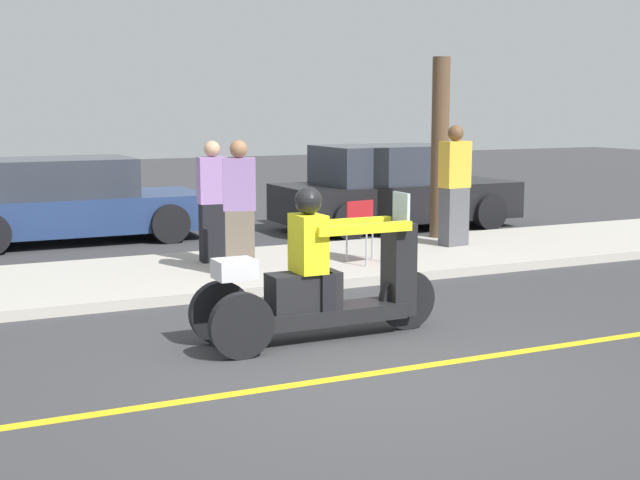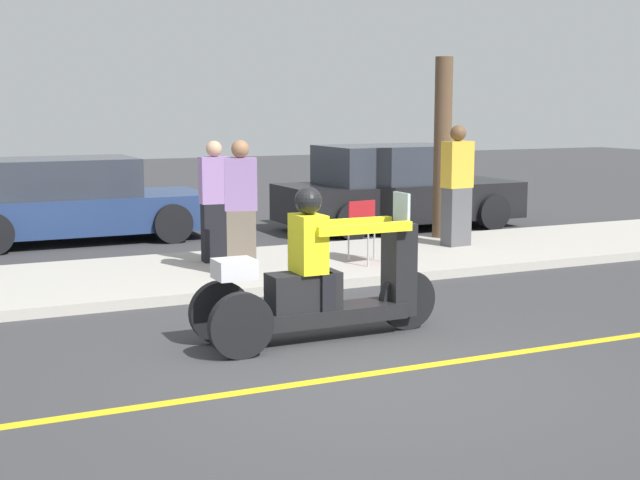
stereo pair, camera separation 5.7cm
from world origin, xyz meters
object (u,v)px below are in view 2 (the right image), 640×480
Objects in this scene: spectator_near_curb at (215,204)px; spectator_with_child at (241,210)px; folding_chair_curbside at (367,225)px; parked_car_lot_right at (71,202)px; tree_trunk at (443,148)px; spectator_far_back at (457,188)px; motorcycle_trike at (320,285)px; parked_car_lot_far at (396,189)px.

spectator_with_child is at bearing -90.57° from spectator_near_curb.
folding_chair_curbside is at bearing 5.22° from spectator_with_child.
folding_chair_curbside is at bearing -53.86° from parked_car_lot_right.
tree_trunk is (5.33, -2.87, 0.89)m from parked_car_lot_right.
tree_trunk reaches higher than spectator_far_back.
spectator_far_back is 6.28m from parked_car_lot_right.
folding_chair_curbside is at bearing -25.26° from spectator_near_curb.
spectator_far_back is 2.02m from folding_chair_curbside.
folding_chair_curbside is (1.87, 0.17, -0.31)m from spectator_with_child.
motorcycle_trike is 3.68m from folding_chair_curbside.
motorcycle_trike is at bearing -93.84° from spectator_near_curb.
folding_chair_curbside is at bearing -125.39° from parked_car_lot_far.
spectator_far_back is 0.41× the size of parked_car_lot_far.
spectator_near_curb is 2.08m from folding_chair_curbside.
spectator_with_child is 5.60m from parked_car_lot_far.
spectator_near_curb reaches higher than motorcycle_trike.
motorcycle_trike is 0.87× the size of tree_trunk.
parked_car_lot_far is at bearing 78.76° from spectator_far_back.
spectator_far_back is 2.21× the size of folding_chair_curbside.
motorcycle_trike is 7.88m from parked_car_lot_far.
folding_chair_curbside is at bearing -160.81° from spectator_far_back.
parked_car_lot_far is (0.55, 2.76, -0.28)m from spectator_far_back.
tree_trunk is at bearing 8.67° from spectator_near_curb.
parked_car_lot_right reaches higher than folding_chair_curbside.
motorcycle_trike is 3.92m from spectator_near_curb.
motorcycle_trike is 7.45m from parked_car_lot_right.
spectator_with_child is at bearing -174.78° from folding_chair_curbside.
parked_car_lot_right is 6.12m from tree_trunk.
spectator_near_curb reaches higher than parked_car_lot_right.
parked_car_lot_right is (-1.06, 7.37, 0.12)m from motorcycle_trike.
spectator_with_child is (-3.75, -0.82, -0.06)m from spectator_far_back.
tree_trunk is at bearing -28.28° from parked_car_lot_right.
folding_chair_curbside is 0.19× the size of parked_car_lot_far.
spectator_with_child reaches higher than parked_car_lot_right.
tree_trunk is (2.15, 1.49, 0.92)m from folding_chair_curbside.
spectator_near_curb is 0.57× the size of tree_trunk.
folding_chair_curbside is 5.40m from parked_car_lot_right.
spectator_near_curb is at bearing -69.19° from parked_car_lot_right.
spectator_far_back is 1.11× the size of spectator_near_curb.
motorcycle_trike is at bearing -137.50° from spectator_far_back.
spectator_far_back is at bearing -3.44° from spectator_near_curb.
spectator_with_child is 0.38× the size of parked_car_lot_far.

